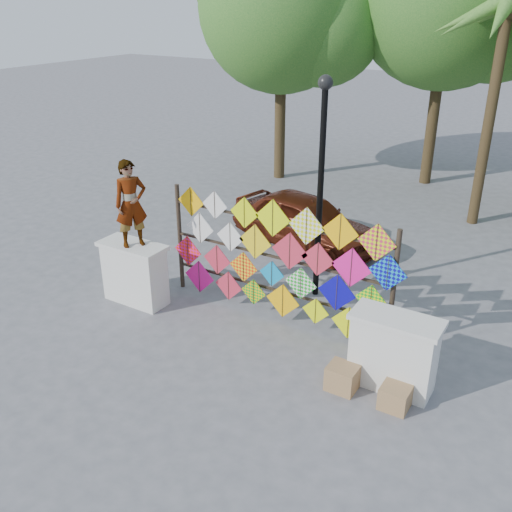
% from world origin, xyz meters
% --- Properties ---
extents(ground, '(80.00, 80.00, 0.00)m').
position_xyz_m(ground, '(0.00, 0.00, 0.00)').
color(ground, gray).
rests_on(ground, ground).
extents(parapet_left, '(1.40, 0.65, 1.28)m').
position_xyz_m(parapet_left, '(-2.70, -0.20, 0.65)').
color(parapet_left, silver).
rests_on(parapet_left, ground).
extents(parapet_right, '(1.40, 0.65, 1.28)m').
position_xyz_m(parapet_right, '(2.70, -0.20, 0.65)').
color(parapet_right, silver).
rests_on(parapet_right, ground).
extents(kite_rack, '(4.89, 0.24, 2.41)m').
position_xyz_m(kite_rack, '(0.10, 0.73, 1.23)').
color(kite_rack, '#2E2319').
rests_on(kite_rack, ground).
extents(tree_west, '(5.85, 5.20, 8.01)m').
position_xyz_m(tree_west, '(-4.40, 9.03, 5.38)').
color(tree_west, '#46361E').
rests_on(tree_west, ground).
extents(palm_tree, '(3.62, 3.62, 5.83)m').
position_xyz_m(palm_tree, '(2.20, 8.00, 4.95)').
color(palm_tree, '#46361E').
rests_on(palm_tree, ground).
extents(vendor_woman, '(0.67, 0.74, 1.71)m').
position_xyz_m(vendor_woman, '(-2.62, -0.20, 2.13)').
color(vendor_woman, '#99999E').
rests_on(vendor_woman, parapet_left).
extents(sedan, '(4.17, 2.39, 1.34)m').
position_xyz_m(sedan, '(-1.05, 4.14, 0.67)').
color(sedan, '#511C0E').
rests_on(sedan, ground).
extents(lamppost, '(0.28, 0.28, 4.46)m').
position_xyz_m(lamppost, '(0.30, 2.00, 2.69)').
color(lamppost, black).
rests_on(lamppost, ground).
extents(cardboard_box_near, '(0.47, 0.42, 0.42)m').
position_xyz_m(cardboard_box_near, '(2.07, -0.66, 0.21)').
color(cardboard_box_near, '#9E754C').
rests_on(cardboard_box_near, ground).
extents(cardboard_box_far, '(0.44, 0.40, 0.37)m').
position_xyz_m(cardboard_box_far, '(2.94, -0.67, 0.18)').
color(cardboard_box_far, '#9E754C').
rests_on(cardboard_box_far, ground).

